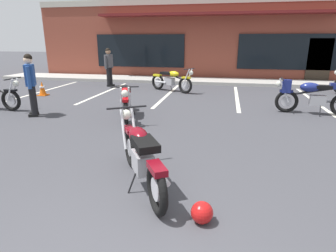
# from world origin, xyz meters

# --- Properties ---
(ground_plane) EXTENTS (80.00, 80.00, 0.00)m
(ground_plane) POSITION_xyz_m (0.00, 4.04, 0.00)
(ground_plane) COLOR #3D3D42
(sidewalk_kerb) EXTENTS (22.00, 1.80, 0.14)m
(sidewalk_kerb) POSITION_xyz_m (0.00, 12.57, 0.07)
(sidewalk_kerb) COLOR #A8A59E
(sidewalk_kerb) RESTS_ON ground_plane
(brick_storefront_building) EXTENTS (18.95, 6.79, 4.03)m
(brick_storefront_building) POSITION_xyz_m (0.00, 16.54, 2.02)
(brick_storefront_building) COLOR brown
(brick_storefront_building) RESTS_ON ground_plane
(painted_stall_lines) EXTENTS (13.06, 4.80, 0.01)m
(painted_stall_lines) POSITION_xyz_m (-0.00, 8.97, 0.00)
(painted_stall_lines) COLOR silver
(painted_stall_lines) RESTS_ON ground_plane
(motorcycle_foreground_classic) EXTENTS (1.34, 1.87, 0.98)m
(motorcycle_foreground_classic) POSITION_xyz_m (-0.24, 1.95, 0.46)
(motorcycle_foreground_classic) COLOR black
(motorcycle_foreground_classic) RESTS_ON ground_plane
(motorcycle_black_cruiser) EXTENTS (1.01, 2.03, 0.98)m
(motorcycle_black_cruiser) POSITION_xyz_m (-1.74, 5.53, 0.46)
(motorcycle_black_cruiser) COLOR black
(motorcycle_black_cruiser) RESTS_ON ground_plane
(motorcycle_blue_standard) EXTENTS (1.92, 1.26, 0.98)m
(motorcycle_blue_standard) POSITION_xyz_m (-1.29, 9.67, 0.46)
(motorcycle_blue_standard) COLOR black
(motorcycle_blue_standard) RESTS_ON ground_plane
(motorcycle_green_cafe_racer) EXTENTS (2.11, 0.69, 0.98)m
(motorcycle_green_cafe_racer) POSITION_xyz_m (3.22, 6.87, 0.53)
(motorcycle_green_cafe_racer) COLOR black
(motorcycle_green_cafe_racer) RESTS_ON ground_plane
(person_in_black_shirt) EXTENTS (0.40, 0.57, 1.68)m
(person_in_black_shirt) POSITION_xyz_m (-4.26, 5.11, 0.95)
(person_in_black_shirt) COLOR black
(person_in_black_shirt) RESTS_ON ground_plane
(person_in_shorts_foreground) EXTENTS (0.31, 0.61, 1.68)m
(person_in_shorts_foreground) POSITION_xyz_m (-4.28, 10.44, 0.95)
(person_in_shorts_foreground) COLOR black
(person_in_shorts_foreground) RESTS_ON ground_plane
(helmet_on_pavement) EXTENTS (0.26, 0.26, 0.26)m
(helmet_on_pavement) POSITION_xyz_m (0.70, 1.23, 0.13)
(helmet_on_pavement) COLOR #B71414
(helmet_on_pavement) RESTS_ON ground_plane
(traffic_cone) EXTENTS (0.34, 0.34, 0.53)m
(traffic_cone) POSITION_xyz_m (-5.91, 7.86, 0.26)
(traffic_cone) COLOR orange
(traffic_cone) RESTS_ON ground_plane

